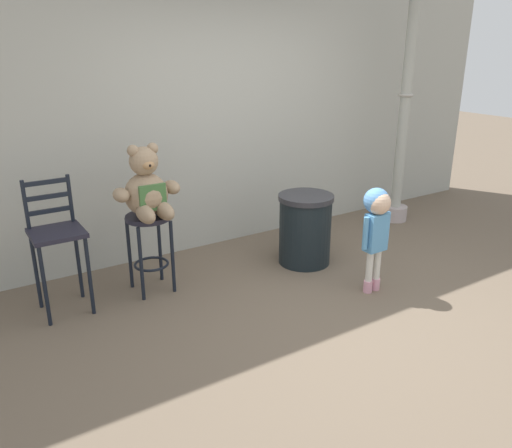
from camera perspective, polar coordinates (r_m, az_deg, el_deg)
ground_plane at (r=4.30m, az=9.68°, el=-10.12°), size 24.00×24.00×0.00m
building_wall at (r=5.50m, az=-4.80°, el=16.58°), size 7.82×0.30×3.65m
bar_stool_with_teddy at (r=4.56m, az=-11.83°, el=-1.43°), size 0.39×0.39×0.71m
teddy_bear at (r=4.40m, az=-12.09°, el=3.72°), size 0.58×0.52×0.62m
child_walking at (r=4.50m, az=13.34°, el=0.67°), size 0.30×0.24×0.95m
trash_bin at (r=5.10m, az=5.50°, el=-0.55°), size 0.55×0.55×0.71m
lamppost at (r=6.42m, az=16.00°, el=9.24°), size 0.30×0.30×2.64m
bar_chair_empty at (r=4.38m, az=-21.38°, el=-1.51°), size 0.40×0.40×1.11m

